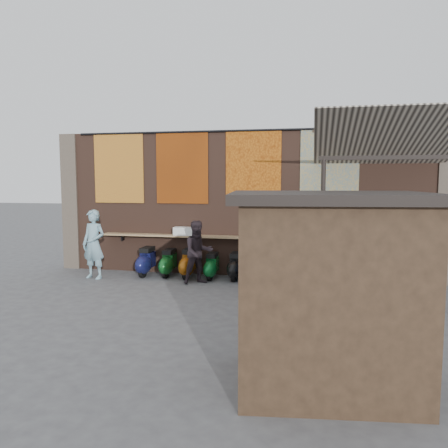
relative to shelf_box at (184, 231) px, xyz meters
name	(u,v)px	position (x,y,z in m)	size (l,w,h in m)	color
ground	(223,300)	(1.59, -2.30, -1.24)	(70.00, 70.00, 0.00)	#474749
brick_wall	(243,204)	(1.59, 0.40, 0.76)	(10.00, 0.40, 4.00)	brown
pier_left	(74,202)	(-3.61, 0.40, 0.76)	(0.50, 0.50, 4.00)	#4C4238
pier_right	(445,206)	(6.79, 0.40, 0.76)	(0.50, 0.50, 4.00)	#4C4238
eating_counter	(241,237)	(1.59, 0.03, -0.14)	(8.00, 0.32, 0.05)	#9E7A51
shelf_box	(184,231)	(0.00, 0.00, 0.00)	(0.58, 0.28, 0.23)	white
tapestry_redgold	(119,168)	(-2.01, 0.18, 1.76)	(1.50, 0.02, 2.00)	maroon
tapestry_sun	(182,168)	(-0.11, 0.18, 1.76)	(1.50, 0.02, 2.00)	#D8550C
tapestry_orange	(253,167)	(1.89, 0.18, 1.76)	(1.50, 0.02, 2.00)	#BD6417
tapestry_multi	(329,167)	(3.89, 0.18, 1.76)	(1.50, 0.02, 2.00)	#2B679E
hang_rail	(242,131)	(1.59, 0.17, 2.74)	(0.06, 0.06, 9.50)	black
scooter_stool_0	(146,262)	(-1.02, -0.31, -0.84)	(0.37, 0.83, 0.79)	#131648
scooter_stool_1	(168,263)	(-0.39, -0.25, -0.87)	(0.35, 0.78, 0.74)	#10511C
scooter_stool_2	(189,263)	(0.22, -0.32, -0.84)	(0.37, 0.83, 0.79)	#8B460C
scooter_stool_3	(212,266)	(0.86, -0.34, -0.89)	(0.33, 0.73, 0.70)	#0D5C24
scooter_stool_4	(235,266)	(1.50, -0.29, -0.88)	(0.34, 0.76, 0.72)	black
scooter_stool_5	(255,265)	(2.03, -0.34, -0.82)	(0.40, 0.88, 0.84)	navy
scooter_stool_6	(280,266)	(2.70, -0.32, -0.82)	(0.39, 0.87, 0.83)	#1A685B
scooter_stool_7	(304,269)	(3.32, -0.26, -0.87)	(0.35, 0.78, 0.74)	#100C85
scooter_stool_8	(329,270)	(3.94, -0.29, -0.88)	(0.34, 0.76, 0.72)	#B60E26
scooter_stool_9	(353,272)	(4.53, -0.29, -0.90)	(0.32, 0.71, 0.67)	maroon
diner_left	(94,244)	(-2.28, -0.90, -0.30)	(0.68, 0.45, 1.87)	#81ACBC
diner_right	(198,252)	(0.64, -0.90, -0.43)	(0.79, 0.62, 1.63)	#2D2329
shopper_navy	(378,261)	(4.95, -1.50, -0.38)	(1.00, 0.42, 1.71)	black
shopper_grey	(385,266)	(5.05, -1.81, -0.42)	(1.06, 0.61, 1.63)	#4D4E51
shopper_tan	(300,262)	(3.24, -1.42, -0.48)	(0.74, 0.48, 1.52)	#776C4B
market_stall	(328,296)	(3.73, -5.99, -0.04)	(2.21, 1.65, 2.39)	black
stall_roof	(330,197)	(3.73, -5.99, 1.21)	(2.47, 1.90, 0.12)	black
stall_sign	(320,244)	(3.63, -5.14, 0.49)	(1.20, 0.04, 0.50)	gold
stall_shelf	(319,302)	(3.63, -5.14, -0.37)	(1.83, 0.10, 0.06)	#473321
awning_canvas	(389,139)	(5.09, -1.40, 2.31)	(3.20, 3.40, 0.03)	beige
awning_ledger	(379,129)	(5.09, 0.19, 2.71)	(3.30, 0.08, 0.12)	#33261C
awning_header	(401,157)	(5.09, -2.90, 1.84)	(3.00, 0.08, 0.08)	black
awning_post_left	(322,237)	(3.69, -2.90, 0.31)	(0.09, 0.09, 3.10)	black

